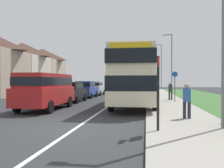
% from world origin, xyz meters
% --- Properties ---
extents(ground_plane, '(120.00, 120.00, 0.00)m').
position_xyz_m(ground_plane, '(0.00, 0.00, 0.00)').
color(ground_plane, '#2D3033').
extents(lane_marking_centre, '(0.14, 60.00, 0.01)m').
position_xyz_m(lane_marking_centre, '(0.00, 8.00, 0.00)').
color(lane_marking_centre, silver).
rests_on(lane_marking_centre, ground_plane).
extents(pavement_near_side, '(3.20, 68.00, 0.12)m').
position_xyz_m(pavement_near_side, '(4.20, 6.00, 0.06)').
color(pavement_near_side, '#9E998E').
rests_on(pavement_near_side, ground_plane).
extents(double_decker_bus, '(2.80, 9.69, 3.70)m').
position_xyz_m(double_decker_bus, '(1.85, 7.42, 2.14)').
color(double_decker_bus, beige).
rests_on(double_decker_bus, ground_plane).
extents(parked_van_red, '(2.11, 5.32, 2.21)m').
position_xyz_m(parked_van_red, '(-3.50, 5.00, 1.31)').
color(parked_van_red, '#B21E1E').
rests_on(parked_van_red, ground_plane).
extents(parked_car_black, '(1.89, 4.05, 1.68)m').
position_xyz_m(parked_car_black, '(-3.60, 10.23, 0.92)').
color(parked_car_black, black).
rests_on(parked_car_black, ground_plane).
extents(parked_car_blue, '(1.91, 4.14, 1.74)m').
position_xyz_m(parked_car_blue, '(-3.68, 15.32, 0.95)').
color(parked_car_blue, navy).
rests_on(parked_car_blue, ground_plane).
extents(parked_car_silver, '(1.91, 3.94, 1.72)m').
position_xyz_m(parked_car_silver, '(-3.68, 19.99, 0.94)').
color(parked_car_silver, '#B7B7BC').
rests_on(parked_car_silver, ground_plane).
extents(pedestrian_at_stop, '(0.34, 0.34, 1.67)m').
position_xyz_m(pedestrian_at_stop, '(4.38, 1.94, 0.98)').
color(pedestrian_at_stop, '#23232D').
rests_on(pedestrian_at_stop, ground_plane).
extents(pedestrian_walking_away, '(0.34, 0.34, 1.67)m').
position_xyz_m(pedestrian_walking_away, '(4.70, 12.34, 0.98)').
color(pedestrian_walking_away, '#23232D').
rests_on(pedestrian_walking_away, ground_plane).
extents(bus_stop_sign, '(0.09, 0.52, 2.60)m').
position_xyz_m(bus_stop_sign, '(3.00, -0.83, 1.54)').
color(bus_stop_sign, black).
rests_on(bus_stop_sign, ground_plane).
extents(cycle_route_sign, '(0.44, 0.08, 2.52)m').
position_xyz_m(cycle_route_sign, '(4.87, 10.66, 1.43)').
color(cycle_route_sign, slate).
rests_on(cycle_route_sign, ground_plane).
extents(street_lamp_near, '(1.14, 0.20, 8.08)m').
position_xyz_m(street_lamp_near, '(5.17, -0.13, 4.60)').
color(street_lamp_near, slate).
rests_on(street_lamp_near, ground_plane).
extents(street_lamp_mid, '(1.14, 0.20, 7.25)m').
position_xyz_m(street_lamp_mid, '(5.46, 19.83, 4.17)').
color(street_lamp_mid, slate).
rests_on(street_lamp_mid, ground_plane).
extents(street_lamp_far, '(1.14, 0.20, 8.49)m').
position_xyz_m(street_lamp_far, '(5.26, 35.91, 4.80)').
color(street_lamp_far, slate).
rests_on(street_lamp_far, ground_plane).
extents(house_terrace_far_side, '(6.07, 25.71, 7.13)m').
position_xyz_m(house_terrace_far_side, '(-14.63, 19.04, 3.56)').
color(house_terrace_far_side, tan).
rests_on(house_terrace_far_side, ground_plane).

